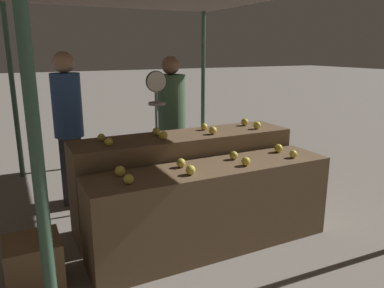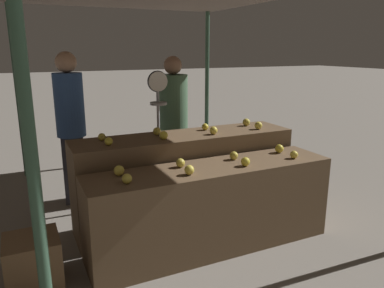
% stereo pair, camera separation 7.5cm
% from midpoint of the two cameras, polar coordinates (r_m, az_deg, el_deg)
% --- Properties ---
extents(ground_plane, '(60.00, 60.00, 0.00)m').
position_cam_midpoint_polar(ground_plane, '(3.75, 3.59, -15.27)').
color(ground_plane, gray).
extents(display_counter_front, '(2.34, 0.55, 0.81)m').
position_cam_midpoint_polar(display_counter_front, '(3.56, 3.69, -9.63)').
color(display_counter_front, brown).
rests_on(display_counter_front, ground_plane).
extents(display_counter_back, '(2.34, 0.55, 0.98)m').
position_cam_midpoint_polar(display_counter_back, '(4.03, -0.45, -5.37)').
color(display_counter_back, brown).
rests_on(display_counter_back, ground_plane).
extents(apple_front_0, '(0.08, 0.08, 0.08)m').
position_cam_midpoint_polar(apple_front_0, '(3.02, -9.19, -5.24)').
color(apple_front_0, gold).
rests_on(apple_front_0, display_counter_front).
extents(apple_front_1, '(0.08, 0.08, 0.08)m').
position_cam_midpoint_polar(apple_front_1, '(3.18, 0.27, -3.97)').
color(apple_front_1, yellow).
rests_on(apple_front_1, display_counter_front).
extents(apple_front_2, '(0.08, 0.08, 0.08)m').
position_cam_midpoint_polar(apple_front_2, '(3.45, 8.76, -2.68)').
color(apple_front_2, gold).
rests_on(apple_front_2, display_counter_front).
extents(apple_front_3, '(0.08, 0.08, 0.08)m').
position_cam_midpoint_polar(apple_front_3, '(3.79, 15.83, -1.57)').
color(apple_front_3, yellow).
rests_on(apple_front_3, display_counter_front).
extents(apple_front_4, '(0.09, 0.09, 0.09)m').
position_cam_midpoint_polar(apple_front_4, '(3.21, -10.39, -4.01)').
color(apple_front_4, yellow).
rests_on(apple_front_4, display_counter_front).
extents(apple_front_5, '(0.08, 0.08, 0.08)m').
position_cam_midpoint_polar(apple_front_5, '(3.38, -1.14, -2.89)').
color(apple_front_5, gold).
rests_on(apple_front_5, display_counter_front).
extents(apple_front_6, '(0.08, 0.08, 0.08)m').
position_cam_midpoint_polar(apple_front_6, '(3.64, 6.98, -1.77)').
color(apple_front_6, gold).
rests_on(apple_front_6, display_counter_front).
extents(apple_front_7, '(0.09, 0.09, 0.09)m').
position_cam_midpoint_polar(apple_front_7, '(3.96, 13.69, -0.69)').
color(apple_front_7, gold).
rests_on(apple_front_7, display_counter_front).
extents(apple_back_0, '(0.08, 0.08, 0.08)m').
position_cam_midpoint_polar(apple_back_0, '(3.52, -11.99, 0.40)').
color(apple_back_0, gold).
rests_on(apple_back_0, display_counter_back).
extents(apple_back_1, '(0.09, 0.09, 0.09)m').
position_cam_midpoint_polar(apple_back_1, '(3.67, -3.76, 1.34)').
color(apple_back_1, gold).
rests_on(apple_back_1, display_counter_back).
extents(apple_back_2, '(0.08, 0.08, 0.08)m').
position_cam_midpoint_polar(apple_back_2, '(3.90, 3.85, 2.08)').
color(apple_back_2, yellow).
rests_on(apple_back_2, display_counter_back).
extents(apple_back_3, '(0.08, 0.08, 0.08)m').
position_cam_midpoint_polar(apple_back_3, '(4.21, 10.59, 2.79)').
color(apple_back_3, yellow).
rests_on(apple_back_3, display_counter_back).
extents(apple_back_4, '(0.07, 0.07, 0.07)m').
position_cam_midpoint_polar(apple_back_4, '(3.71, -13.02, 1.05)').
color(apple_back_4, gold).
rests_on(apple_back_4, display_counter_back).
extents(apple_back_5, '(0.08, 0.08, 0.08)m').
position_cam_midpoint_polar(apple_back_5, '(3.87, -4.81, 1.95)').
color(apple_back_5, gold).
rests_on(apple_back_5, display_counter_back).
extents(apple_back_6, '(0.07, 0.07, 0.07)m').
position_cam_midpoint_polar(apple_back_6, '(4.10, 2.54, 2.64)').
color(apple_back_6, gold).
rests_on(apple_back_6, display_counter_back).
extents(apple_back_7, '(0.08, 0.08, 0.08)m').
position_cam_midpoint_polar(apple_back_7, '(4.38, 8.76, 3.31)').
color(apple_back_7, gold).
rests_on(apple_back_7, display_counter_back).
extents(produce_scale, '(0.25, 0.20, 1.60)m').
position_cam_midpoint_polar(produce_scale, '(4.43, -4.66, 5.19)').
color(produce_scale, '#99999E').
rests_on(produce_scale, ground_plane).
extents(person_vendor_at_scale, '(0.40, 0.40, 1.76)m').
position_cam_midpoint_polar(person_vendor_at_scale, '(4.90, -2.41, 4.52)').
color(person_vendor_at_scale, '#2D2D38').
rests_on(person_vendor_at_scale, ground_plane).
extents(person_customer_left, '(0.39, 0.39, 1.82)m').
position_cam_midpoint_polar(person_customer_left, '(4.60, -17.60, 3.90)').
color(person_customer_left, '#2D2D38').
rests_on(person_customer_left, ground_plane).
extents(wooden_crate_side, '(0.41, 0.41, 0.41)m').
position_cam_midpoint_polar(wooden_crate_side, '(3.34, -22.42, -16.28)').
color(wooden_crate_side, brown).
rests_on(wooden_crate_side, ground_plane).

